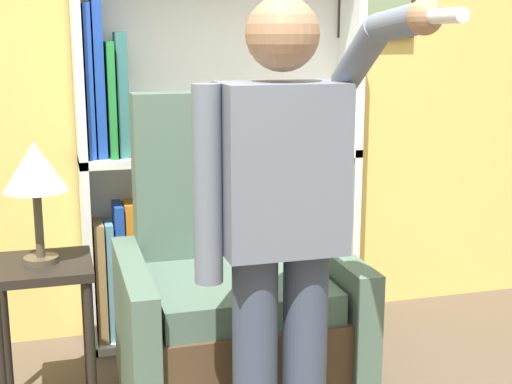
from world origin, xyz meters
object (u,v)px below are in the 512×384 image
(person_standing, at_px, (282,224))
(side_table, at_px, (44,296))
(armchair, at_px, (232,309))
(table_lamp, at_px, (35,171))
(bookcase, at_px, (194,163))

(person_standing, relative_size, side_table, 2.54)
(armchair, relative_size, side_table, 1.99)
(side_table, distance_m, table_lamp, 0.50)
(bookcase, relative_size, person_standing, 1.14)
(bookcase, xyz_separation_m, person_standing, (0.02, -1.35, 0.03))
(bookcase, height_order, side_table, bookcase)
(bookcase, xyz_separation_m, table_lamp, (-0.74, -0.63, 0.11))
(armchair, bearing_deg, bookcase, 91.17)
(armchair, distance_m, person_standing, 0.83)
(armchair, xyz_separation_m, person_standing, (0.01, -0.64, 0.53))
(person_standing, height_order, side_table, person_standing)
(armchair, bearing_deg, table_lamp, 174.16)
(side_table, bearing_deg, person_standing, -43.39)
(armchair, height_order, side_table, armchair)
(bookcase, height_order, person_standing, bookcase)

